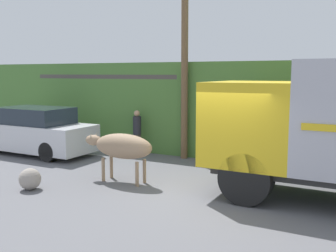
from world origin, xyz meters
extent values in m
plane|color=slate|center=(0.00, 0.00, 0.00)|extent=(60.00, 60.00, 0.00)
cube|color=#4C7A38|center=(0.00, 6.29, 1.65)|extent=(32.00, 5.14, 3.30)
cube|color=#99ADB7|center=(-6.22, 5.07, 1.35)|extent=(6.17, 2.40, 2.70)
cube|color=#4C4742|center=(-6.22, 5.07, 2.78)|extent=(6.47, 2.70, 0.16)
cube|color=gold|center=(0.60, 0.84, 1.74)|extent=(2.06, 2.38, 1.94)
cube|color=#232D38|center=(-0.45, 0.84, 2.09)|extent=(0.04, 2.02, 0.68)
cylinder|color=black|center=(0.70, -0.09, 0.59)|extent=(1.19, 0.52, 1.19)
ellipsoid|color=#9E7F60|center=(-2.73, 0.07, 0.98)|extent=(1.75, 0.67, 0.67)
ellipsoid|color=#9E7F60|center=(-3.73, 0.07, 1.07)|extent=(0.50, 0.29, 0.29)
cone|color=#B7AD93|center=(-3.73, -0.05, 1.21)|extent=(0.06, 0.06, 0.11)
cone|color=#B7AD93|center=(-3.73, 0.18, 1.21)|extent=(0.06, 0.06, 0.11)
cylinder|color=#9E7F60|center=(-3.27, -0.12, 0.32)|extent=(0.09, 0.09, 0.65)
cylinder|color=#9E7F60|center=(-3.27, 0.25, 0.32)|extent=(0.09, 0.09, 0.65)
cylinder|color=#9E7F60|center=(-2.19, -0.12, 0.32)|extent=(0.09, 0.09, 0.65)
cylinder|color=#9E7F60|center=(-2.19, 0.25, 0.32)|extent=(0.09, 0.09, 0.65)
cube|color=silver|center=(-7.80, 1.69, 0.65)|extent=(4.71, 1.76, 0.93)
cube|color=#232D38|center=(-7.68, 1.69, 1.40)|extent=(2.59, 1.62, 0.58)
cylinder|color=black|center=(-6.34, 0.95, 0.33)|extent=(0.66, 0.28, 0.66)
cube|color=#38332D|center=(-4.35, 3.30, 0.37)|extent=(0.30, 0.26, 0.74)
cylinder|color=#26262D|center=(-4.35, 3.30, 1.07)|extent=(0.40, 0.40, 0.65)
sphere|color=tan|center=(-4.35, 3.30, 1.50)|extent=(0.21, 0.21, 0.21)
cylinder|color=brown|center=(-2.59, 3.54, 3.33)|extent=(0.23, 0.23, 6.67)
sphere|color=gray|center=(-4.42, -1.62, 0.27)|extent=(0.55, 0.55, 0.55)
camera|label=1|loc=(3.17, -8.47, 2.92)|focal=42.00mm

